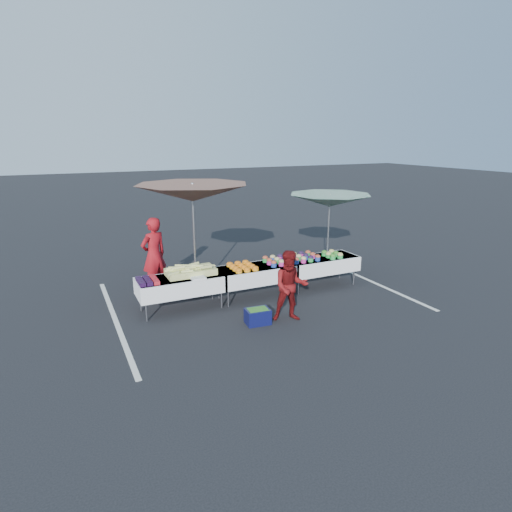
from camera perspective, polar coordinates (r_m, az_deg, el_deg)
name	(u,v)px	position (r m, az deg, el deg)	size (l,w,h in m)	color
ground	(256,297)	(10.16, 0.00, -5.44)	(80.00, 80.00, 0.00)	black
stripe_left	(116,321)	(9.35, -18.20, -8.19)	(0.10, 5.00, 0.00)	silver
stripe_right	(364,278)	(11.81, 14.18, -2.86)	(0.10, 5.00, 0.00)	silver
table_left	(181,284)	(9.37, -10.01, -3.73)	(1.86, 0.81, 0.75)	white
table_center	(256,273)	(9.96, 0.00, -2.31)	(1.86, 0.81, 0.75)	white
table_right	(321,264)	(10.82, 8.64, -1.02)	(1.86, 0.81, 0.75)	white
berry_punnets	(147,281)	(9.10, -14.27, -3.20)	(0.40, 0.54, 0.08)	black
corn_pile	(190,271)	(9.39, -8.77, -1.99)	(1.16, 0.57, 0.26)	tan
plastic_bags	(198,278)	(9.12, -7.74, -2.91)	(0.30, 0.25, 0.05)	white
carrot_bowls	(242,266)	(9.75, -1.83, -1.39)	(0.55, 0.69, 0.11)	orange
potato_cups	(292,258)	(10.32, 4.77, -0.29)	(1.34, 0.58, 0.16)	#213E9A
bean_baskets	(332,254)	(10.82, 10.13, 0.23)	(0.36, 0.50, 0.15)	green
vendor	(154,255)	(10.51, -13.45, 0.11)	(0.67, 0.44, 1.83)	maroon
customer	(291,286)	(8.69, 4.62, -4.02)	(0.72, 0.56, 1.47)	#610E0F
umbrella_left	(193,194)	(9.86, -8.46, 8.23)	(2.62, 2.62, 2.66)	black
umbrella_right	(330,201)	(11.50, 9.80, 7.23)	(2.54, 2.54, 2.22)	black
storage_bin	(258,316)	(8.71, 0.23, -8.00)	(0.51, 0.40, 0.31)	#0B0F3B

